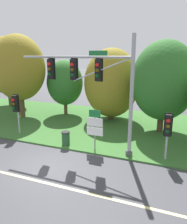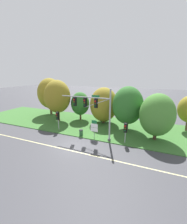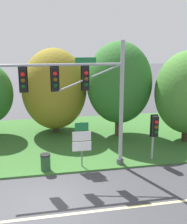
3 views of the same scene
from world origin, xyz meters
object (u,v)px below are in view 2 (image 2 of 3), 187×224
at_px(pedestrian_signal_near_kerb, 58,117).
at_px(tree_left_of_mast, 57,97).
at_px(tree_mid_verge, 104,105).
at_px(traffic_signal_mast, 94,107).
at_px(pedestrian_signal_further_along, 125,129).
at_px(route_sign_post, 94,127).
at_px(tree_behind_signpost, 80,104).
at_px(tree_tall_centre, 128,106).
at_px(tree_right_far, 157,115).
at_px(tree_nearest_road, 50,93).
at_px(trash_bin, 81,133).

height_order(pedestrian_signal_near_kerb, tree_left_of_mast, tree_left_of_mast).
bearing_deg(tree_mid_verge, traffic_signal_mast, -81.72).
relative_size(pedestrian_signal_further_along, tree_mid_verge, 0.43).
xyz_separation_m(pedestrian_signal_near_kerb, route_sign_post, (6.43, -0.43, -0.61)).
xyz_separation_m(tree_behind_signpost, tree_tall_centre, (9.37, -1.88, 0.79)).
distance_m(tree_left_of_mast, tree_behind_signpost, 4.44).
relative_size(pedestrian_signal_near_kerb, tree_right_far, 0.48).
xyz_separation_m(pedestrian_signal_near_kerb, tree_mid_verge, (5.40, 6.39, 1.17)).
height_order(traffic_signal_mast, pedestrian_signal_near_kerb, traffic_signal_mast).
bearing_deg(traffic_signal_mast, pedestrian_signal_near_kerb, 175.66).
bearing_deg(tree_tall_centre, tree_left_of_mast, -177.96).
distance_m(tree_nearest_road, tree_right_far, 22.19).
bearing_deg(tree_mid_verge, trash_bin, -98.22).
bearing_deg(pedestrian_signal_further_along, traffic_signal_mast, -178.74).
bearing_deg(tree_mid_verge, pedestrian_signal_near_kerb, -130.19).
relative_size(pedestrian_signal_near_kerb, trash_bin, 3.27).
height_order(route_sign_post, tree_mid_verge, tree_mid_verge).
bearing_deg(tree_tall_centre, tree_mid_verge, 158.18).
bearing_deg(tree_left_of_mast, tree_behind_signpost, 33.90).
distance_m(pedestrian_signal_further_along, tree_mid_verge, 8.73).
bearing_deg(pedestrian_signal_near_kerb, pedestrian_signal_further_along, -2.08).
bearing_deg(tree_nearest_road, tree_behind_signpost, -7.52).
relative_size(pedestrian_signal_further_along, tree_right_far, 0.44).
distance_m(traffic_signal_mast, pedestrian_signal_near_kerb, 6.79).
bearing_deg(tree_tall_centre, route_sign_post, -125.44).
bearing_deg(tree_right_far, pedestrian_signal_further_along, -142.25).
height_order(tree_behind_signpost, trash_bin, tree_behind_signpost).
distance_m(pedestrian_signal_near_kerb, tree_mid_verge, 8.45).
distance_m(route_sign_post, tree_left_of_mast, 10.78).
distance_m(pedestrian_signal_near_kerb, pedestrian_signal_further_along, 10.73).
bearing_deg(traffic_signal_mast, tree_mid_verge, 98.28).
distance_m(pedestrian_signal_near_kerb, trash_bin, 4.75).
xyz_separation_m(traffic_signal_mast, route_sign_post, (0.03, 0.06, -2.82)).
xyz_separation_m(pedestrian_signal_further_along, tree_behind_signpost, (-10.11, 6.83, 1.21)).
xyz_separation_m(tree_behind_signpost, trash_bin, (3.79, -6.96, -2.70)).
bearing_deg(pedestrian_signal_near_kerb, tree_left_of_mast, 124.95).
bearing_deg(traffic_signal_mast, tree_behind_signpost, 129.92).
relative_size(traffic_signal_mast, tree_tall_centre, 1.06).
relative_size(tree_left_of_mast, tree_behind_signpost, 1.43).
xyz_separation_m(pedestrian_signal_further_along, tree_left_of_mast, (-13.59, 4.49, 2.68)).
height_order(pedestrian_signal_further_along, tree_left_of_mast, tree_left_of_mast).
distance_m(pedestrian_signal_near_kerb, tree_tall_centre, 11.11).
height_order(pedestrian_signal_near_kerb, route_sign_post, pedestrian_signal_near_kerb).
bearing_deg(tree_mid_verge, tree_nearest_road, 175.10).
bearing_deg(pedestrian_signal_near_kerb, tree_behind_signpost, 84.61).
xyz_separation_m(tree_nearest_road, tree_left_of_mast, (4.43, -3.38, 0.04)).
bearing_deg(tree_left_of_mast, tree_mid_verge, 15.48).
bearing_deg(traffic_signal_mast, pedestrian_signal_further_along, 1.26).
xyz_separation_m(tree_tall_centre, tree_right_far, (4.29, -2.20, -0.48)).
bearing_deg(route_sign_post, trash_bin, -177.24).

